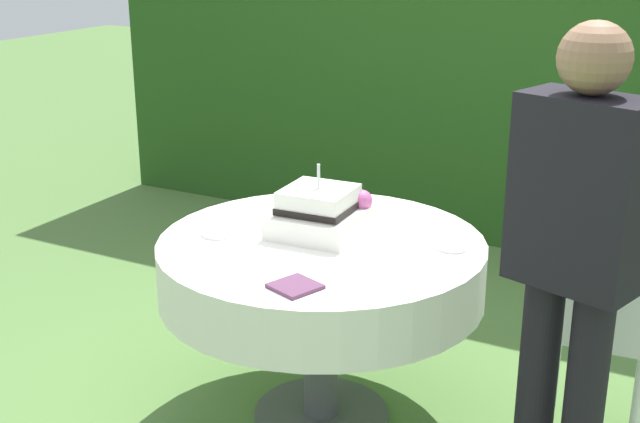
# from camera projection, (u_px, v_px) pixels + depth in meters

# --- Properties ---
(ground_plane) EXTENTS (20.00, 20.00, 0.00)m
(ground_plane) POSITION_uv_depth(u_px,v_px,m) (321.00, 415.00, 3.35)
(ground_plane) COLOR #547A3D
(foliage_hedge) EXTENTS (5.31, 0.47, 2.44)m
(foliage_hedge) POSITION_uv_depth(u_px,v_px,m) (514.00, 36.00, 4.92)
(foliage_hedge) COLOR #234C19
(foliage_hedge) RESTS_ON ground_plane
(cake_table) EXTENTS (1.21, 1.21, 0.74)m
(cake_table) POSITION_uv_depth(u_px,v_px,m) (321.00, 270.00, 3.15)
(cake_table) COLOR #4C4C51
(cake_table) RESTS_ON ground_plane
(wedding_cake) EXTENTS (0.33, 0.34, 0.27)m
(wedding_cake) POSITION_uv_depth(u_px,v_px,m) (320.00, 213.00, 3.16)
(wedding_cake) COLOR white
(wedding_cake) RESTS_ON cake_table
(serving_plate_near) EXTENTS (0.12, 0.12, 0.01)m
(serving_plate_near) POSITION_uv_depth(u_px,v_px,m) (452.00, 247.00, 3.04)
(serving_plate_near) COLOR white
(serving_plate_near) RESTS_ON cake_table
(serving_plate_far) EXTENTS (0.13, 0.13, 0.01)m
(serving_plate_far) POSITION_uv_depth(u_px,v_px,m) (218.00, 233.00, 3.17)
(serving_plate_far) COLOR white
(serving_plate_far) RESTS_ON cake_table
(serving_plate_left) EXTENTS (0.11, 0.11, 0.01)m
(serving_plate_left) POSITION_uv_depth(u_px,v_px,m) (300.00, 204.00, 3.50)
(serving_plate_left) COLOR white
(serving_plate_left) RESTS_ON cake_table
(serving_plate_right) EXTENTS (0.13, 0.13, 0.01)m
(serving_plate_right) POSITION_uv_depth(u_px,v_px,m) (371.00, 209.00, 3.44)
(serving_plate_right) COLOR white
(serving_plate_right) RESTS_ON cake_table
(napkin_stack) EXTENTS (0.18, 0.18, 0.01)m
(napkin_stack) POSITION_uv_depth(u_px,v_px,m) (295.00, 286.00, 2.71)
(napkin_stack) COLOR #603856
(napkin_stack) RESTS_ON cake_table
(garden_chair) EXTENTS (0.43, 0.43, 0.89)m
(garden_chair) POSITION_uv_depth(u_px,v_px,m) (600.00, 313.00, 2.99)
(garden_chair) COLOR white
(garden_chair) RESTS_ON ground_plane
(standing_person) EXTENTS (0.40, 0.30, 1.60)m
(standing_person) POSITION_uv_depth(u_px,v_px,m) (574.00, 258.00, 2.43)
(standing_person) COLOR black
(standing_person) RESTS_ON ground_plane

